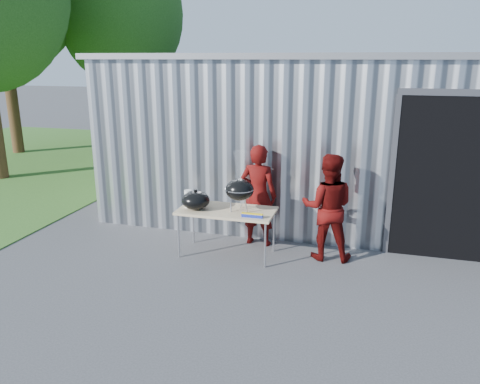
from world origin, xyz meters
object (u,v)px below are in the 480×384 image
(folding_table, at_px, (227,212))
(person_bystander, at_px, (328,207))
(person_cook, at_px, (258,195))
(kettle_grill, at_px, (240,185))

(folding_table, relative_size, person_bystander, 0.90)
(folding_table, xyz_separation_m, person_cook, (0.36, 0.57, 0.14))
(person_cook, bearing_deg, folding_table, 61.89)
(folding_table, xyz_separation_m, kettle_grill, (0.21, 0.00, 0.46))
(person_bystander, bearing_deg, person_cook, -17.77)
(folding_table, bearing_deg, kettle_grill, 0.08)
(kettle_grill, height_order, person_bystander, kettle_grill)
(person_bystander, bearing_deg, kettle_grill, 8.42)
(person_cook, height_order, person_bystander, person_cook)
(folding_table, height_order, kettle_grill, kettle_grill)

